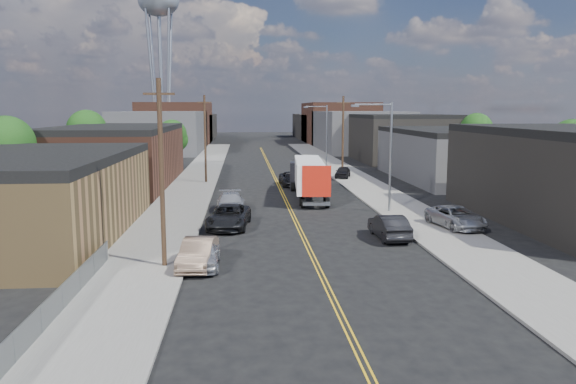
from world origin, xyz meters
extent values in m
plane|color=black|center=(0.00, 60.00, 0.00)|extent=(260.00, 260.00, 0.00)
cube|color=gold|center=(0.00, 45.00, 0.01)|extent=(0.32, 120.00, 0.01)
cube|color=slate|center=(-9.50, 45.00, 0.07)|extent=(5.00, 140.00, 0.15)
cube|color=slate|center=(9.50, 45.00, 0.07)|extent=(5.00, 140.00, 0.15)
cube|color=brown|center=(-18.00, 18.00, 2.50)|extent=(12.00, 22.00, 5.00)
cube|color=black|center=(-18.00, 18.00, 5.30)|extent=(12.00, 22.00, 0.60)
cube|color=#47271C|center=(-18.00, 44.00, 3.00)|extent=(12.00, 26.00, 6.00)
cube|color=black|center=(-18.00, 44.00, 6.30)|extent=(12.00, 26.00, 0.60)
cube|color=navy|center=(15.20, 20.00, 3.60)|extent=(0.30, 20.00, 0.80)
cube|color=#3D3D40|center=(22.00, 46.00, 2.75)|extent=(14.00, 24.00, 5.50)
cube|color=black|center=(22.00, 46.00, 5.80)|extent=(14.00, 24.00, 0.60)
cube|color=black|center=(22.00, 72.00, 3.50)|extent=(14.00, 22.00, 7.00)
cube|color=black|center=(22.00, 72.00, 7.30)|extent=(14.00, 22.00, 0.60)
cube|color=#3D3D40|center=(-20.00, 95.00, 4.00)|extent=(16.00, 30.00, 8.00)
cube|color=#3D3D40|center=(20.00, 95.00, 4.00)|extent=(16.00, 30.00, 8.00)
cube|color=#47271C|center=(-20.00, 120.00, 5.00)|extent=(16.00, 26.00, 10.00)
cube|color=#47271C|center=(20.00, 120.00, 5.00)|extent=(16.00, 26.00, 10.00)
cube|color=black|center=(-20.00, 140.00, 3.50)|extent=(16.00, 40.00, 7.00)
cube|color=black|center=(20.00, 140.00, 3.50)|extent=(16.00, 40.00, 7.00)
cylinder|color=gray|center=(-22.00, 110.00, 15.00)|extent=(0.80, 0.80, 30.00)
cylinder|color=gray|center=(-23.76, 108.24, 15.00)|extent=(1.94, 1.94, 29.98)
cylinder|color=gray|center=(-20.24, 108.24, 15.00)|extent=(1.94, 1.94, 29.98)
cylinder|color=gray|center=(-23.76, 111.76, 15.00)|extent=(1.94, 1.94, 29.98)
cylinder|color=gray|center=(-20.24, 111.76, 15.00)|extent=(1.94, 1.94, 29.98)
ellipsoid|color=#9EA8B2|center=(-22.00, 110.00, 32.00)|extent=(9.00, 9.00, 6.75)
cylinder|color=gray|center=(8.00, 25.00, 4.50)|extent=(0.18, 0.18, 9.00)
cylinder|color=gray|center=(6.50, 25.00, 8.80)|extent=(3.00, 0.12, 0.12)
cube|color=gray|center=(5.00, 25.00, 8.70)|extent=(0.60, 0.25, 0.18)
cylinder|color=gray|center=(8.00, 60.00, 4.50)|extent=(0.18, 0.18, 9.00)
cylinder|color=gray|center=(6.50, 60.00, 8.80)|extent=(3.00, 0.12, 0.12)
cube|color=gray|center=(5.00, 60.00, 8.70)|extent=(0.60, 0.25, 0.18)
cylinder|color=black|center=(-8.20, 10.00, 5.00)|extent=(0.26, 0.26, 10.00)
cube|color=black|center=(-8.20, 10.00, 9.20)|extent=(1.60, 0.12, 0.12)
cylinder|color=black|center=(-8.20, 45.00, 5.00)|extent=(0.26, 0.26, 10.00)
cube|color=black|center=(-8.20, 45.00, 9.20)|extent=(1.60, 0.12, 0.12)
cylinder|color=black|center=(8.20, 48.00, 5.00)|extent=(0.26, 0.26, 10.00)
cube|color=black|center=(8.20, 48.00, 9.20)|extent=(1.60, 0.12, 0.12)
cube|color=slate|center=(-11.50, 3.50, 0.60)|extent=(0.02, 16.00, 1.20)
cube|color=slate|center=(-11.50, 3.50, 1.20)|extent=(0.05, 16.00, 0.05)
cylinder|color=black|center=(-24.00, 30.00, 2.12)|extent=(0.36, 0.36, 4.25)
sphere|color=#16390F|center=(-24.00, 30.00, 5.53)|extent=(4.76, 4.76, 4.76)
sphere|color=#16390F|center=(-23.40, 30.30, 4.68)|extent=(3.74, 3.74, 3.74)
cylinder|color=black|center=(-24.00, 55.00, 2.25)|extent=(0.36, 0.36, 4.50)
sphere|color=#16390F|center=(-24.00, 55.00, 5.85)|extent=(5.04, 5.04, 5.04)
sphere|color=#16390F|center=(-23.40, 55.30, 4.95)|extent=(3.96, 3.96, 3.96)
sphere|color=#16390F|center=(-24.50, 54.60, 5.22)|extent=(3.60, 3.60, 3.60)
cylinder|color=black|center=(-14.00, 62.00, 1.88)|extent=(0.36, 0.36, 3.75)
sphere|color=#16390F|center=(-14.00, 62.00, 4.88)|extent=(4.20, 4.20, 4.20)
sphere|color=#16390F|center=(-13.40, 62.30, 4.12)|extent=(3.30, 3.30, 3.30)
sphere|color=#16390F|center=(-14.50, 61.60, 4.35)|extent=(3.00, 3.00, 3.00)
cylinder|color=black|center=(30.00, 36.00, 2.00)|extent=(0.36, 0.36, 4.00)
sphere|color=#16390F|center=(30.00, 36.00, 5.20)|extent=(4.48, 4.48, 4.48)
sphere|color=#16390F|center=(30.60, 36.30, 4.40)|extent=(3.52, 3.52, 3.52)
sphere|color=#16390F|center=(29.50, 35.60, 4.64)|extent=(3.20, 3.20, 3.20)
cylinder|color=black|center=(30.00, 60.00, 2.12)|extent=(0.36, 0.36, 4.25)
sphere|color=#16390F|center=(30.00, 60.00, 5.53)|extent=(4.76, 4.76, 4.76)
sphere|color=#16390F|center=(30.60, 60.30, 4.68)|extent=(3.74, 3.74, 3.74)
sphere|color=#16390F|center=(29.50, 59.60, 4.93)|extent=(3.40, 3.40, 3.40)
cube|color=silver|center=(2.20, 32.38, 2.43)|extent=(3.27, 11.35, 2.61)
cube|color=#B21A0D|center=(2.20, 26.78, 2.43)|extent=(2.45, 0.31, 2.63)
cube|color=gray|center=(2.20, 26.78, 0.51)|extent=(2.34, 0.77, 0.25)
cube|color=black|center=(2.20, 39.29, 1.45)|extent=(2.55, 3.15, 2.89)
cylinder|color=black|center=(2.20, 28.18, 0.47)|extent=(2.49, 1.12, 0.93)
cylinder|color=black|center=(2.20, 39.29, 0.47)|extent=(2.40, 1.11, 0.93)
imported|color=#B5B7BB|center=(-6.21, 9.98, 0.79)|extent=(1.92, 4.66, 1.58)
imported|color=#7D6452|center=(-6.40, 9.94, 0.77)|extent=(2.08, 4.83, 1.55)
imported|color=black|center=(-5.00, 20.02, 0.82)|extent=(3.37, 6.16, 1.63)
imported|color=#AAABAF|center=(-5.00, 26.00, 0.81)|extent=(2.47, 5.65, 1.62)
imported|color=black|center=(5.56, 15.79, 0.80)|extent=(1.84, 4.91, 1.60)
imported|color=#9C9EA1|center=(11.00, 18.22, 0.89)|extent=(3.34, 5.69, 1.49)
imported|color=black|center=(8.20, 47.73, 0.84)|extent=(2.73, 4.32, 1.37)
imported|color=black|center=(1.50, 42.00, 0.76)|extent=(2.78, 5.61, 1.53)
camera|label=1|loc=(-3.95, -19.57, 8.42)|focal=35.00mm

